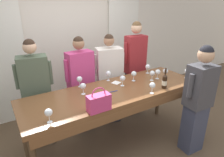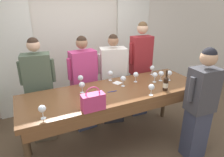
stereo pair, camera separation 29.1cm
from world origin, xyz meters
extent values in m
plane|color=brown|center=(0.00, 0.00, 0.00)|extent=(18.00, 18.00, 0.00)
cube|color=silver|center=(0.00, 1.72, 1.40)|extent=(12.00, 0.06, 2.80)
cube|color=white|center=(-1.29, 1.65, 1.34)|extent=(0.80, 0.03, 2.69)
cube|color=white|center=(1.29, 1.65, 1.34)|extent=(0.80, 0.03, 2.69)
cube|color=brown|center=(0.00, 0.00, 0.96)|extent=(2.68, 0.87, 0.07)
cube|color=brown|center=(0.00, -0.42, 0.86)|extent=(2.57, 0.03, 0.12)
cylinder|color=#4C3823|center=(1.26, -0.36, 0.46)|extent=(0.07, 0.07, 0.92)
cylinder|color=#4C3823|center=(-1.26, 0.36, 0.46)|extent=(0.07, 0.07, 0.92)
cylinder|color=#4C3823|center=(1.26, 0.36, 0.46)|extent=(0.07, 0.07, 0.92)
cylinder|color=black|center=(0.66, -0.32, 1.08)|extent=(0.07, 0.07, 0.18)
cone|color=black|center=(0.66, -0.32, 1.19)|extent=(0.07, 0.07, 0.04)
cylinder|color=black|center=(0.66, -0.32, 1.26)|extent=(0.03, 0.03, 0.09)
cylinder|color=beige|center=(0.66, -0.32, 1.07)|extent=(0.07, 0.07, 0.07)
cube|color=#C63870|center=(-0.47, -0.38, 1.09)|extent=(0.28, 0.13, 0.20)
torus|color=#C63870|center=(-0.47, -0.38, 1.20)|extent=(0.18, 0.01, 0.18)
cylinder|color=white|center=(1.27, -0.22, 0.99)|extent=(0.06, 0.06, 0.00)
cylinder|color=white|center=(1.27, -0.22, 1.04)|extent=(0.01, 0.01, 0.08)
sphere|color=white|center=(1.27, -0.22, 1.11)|extent=(0.08, 0.08, 0.08)
sphere|color=maroon|center=(1.27, -0.22, 1.10)|extent=(0.05, 0.05, 0.05)
cylinder|color=white|center=(0.83, 0.01, 0.99)|extent=(0.06, 0.06, 0.00)
cylinder|color=white|center=(0.83, 0.01, 1.04)|extent=(0.01, 0.01, 0.08)
sphere|color=white|center=(0.83, 0.01, 1.11)|extent=(0.08, 0.08, 0.08)
cylinder|color=white|center=(0.97, -0.03, 0.99)|extent=(0.06, 0.06, 0.00)
cylinder|color=white|center=(0.97, -0.03, 1.04)|extent=(0.01, 0.01, 0.08)
sphere|color=white|center=(0.97, -0.03, 1.11)|extent=(0.08, 0.08, 0.08)
cylinder|color=white|center=(-0.39, 0.38, 0.99)|extent=(0.06, 0.06, 0.00)
cylinder|color=white|center=(-0.39, 0.38, 1.04)|extent=(0.01, 0.01, 0.08)
sphere|color=white|center=(-0.39, 0.38, 1.11)|extent=(0.08, 0.08, 0.08)
cylinder|color=white|center=(0.88, 0.30, 0.99)|extent=(0.06, 0.06, 0.00)
cylinder|color=white|center=(0.88, 0.30, 1.04)|extent=(0.01, 0.01, 0.08)
sphere|color=white|center=(0.88, 0.30, 1.11)|extent=(0.08, 0.08, 0.08)
sphere|color=maroon|center=(0.88, 0.30, 1.10)|extent=(0.05, 0.05, 0.05)
cylinder|color=white|center=(-1.04, -0.33, 0.99)|extent=(0.06, 0.06, 0.00)
cylinder|color=white|center=(-1.04, -0.33, 1.04)|extent=(0.01, 0.01, 0.08)
sphere|color=white|center=(-1.04, -0.33, 1.11)|extent=(0.08, 0.08, 0.08)
cylinder|color=white|center=(0.44, 0.14, 0.99)|extent=(0.06, 0.06, 0.00)
cylinder|color=white|center=(0.44, 0.14, 1.04)|extent=(0.01, 0.01, 0.08)
sphere|color=white|center=(0.44, 0.14, 1.11)|extent=(0.08, 0.08, 0.08)
cylinder|color=white|center=(0.71, 0.00, 0.99)|extent=(0.06, 0.06, 0.00)
cylinder|color=white|center=(0.71, 0.00, 1.04)|extent=(0.01, 0.01, 0.08)
sphere|color=white|center=(0.71, 0.00, 1.11)|extent=(0.08, 0.08, 0.08)
cylinder|color=white|center=(0.10, 0.37, 0.99)|extent=(0.06, 0.06, 0.00)
cylinder|color=white|center=(0.10, 0.37, 1.04)|extent=(0.01, 0.01, 0.08)
sphere|color=white|center=(0.10, 0.37, 1.11)|extent=(0.08, 0.08, 0.08)
cylinder|color=white|center=(-0.45, 0.12, 0.99)|extent=(0.06, 0.06, 0.00)
cylinder|color=white|center=(-0.45, 0.12, 1.04)|extent=(0.01, 0.01, 0.08)
sphere|color=white|center=(-0.45, 0.12, 1.11)|extent=(0.08, 0.08, 0.08)
sphere|color=maroon|center=(-0.45, 0.12, 1.10)|extent=(0.05, 0.05, 0.05)
cylinder|color=white|center=(0.18, 0.07, 0.99)|extent=(0.06, 0.06, 0.00)
cylinder|color=white|center=(0.18, 0.07, 1.04)|extent=(0.01, 0.01, 0.08)
sphere|color=white|center=(0.18, 0.07, 1.11)|extent=(0.08, 0.08, 0.08)
sphere|color=maroon|center=(0.18, 0.07, 1.10)|extent=(0.05, 0.05, 0.05)
cylinder|color=white|center=(0.38, -0.37, 0.99)|extent=(0.06, 0.06, 0.00)
cylinder|color=white|center=(0.38, -0.37, 1.04)|extent=(0.01, 0.01, 0.08)
sphere|color=white|center=(0.38, -0.37, 1.11)|extent=(0.08, 0.08, 0.08)
cube|color=white|center=(0.16, 0.22, 0.99)|extent=(0.16, 0.16, 0.00)
cylinder|color=#193399|center=(-0.06, -0.04, 0.99)|extent=(0.14, 0.02, 0.01)
cube|color=brown|center=(-0.97, 0.68, 0.41)|extent=(0.38, 0.26, 0.83)
cube|color=#4C5B47|center=(-0.97, 0.68, 1.15)|extent=(0.45, 0.31, 0.65)
sphere|color=#DBAD89|center=(-0.97, 0.68, 1.61)|extent=(0.19, 0.19, 0.19)
sphere|color=#332319|center=(-0.97, 0.68, 1.64)|extent=(0.16, 0.16, 0.16)
cylinder|color=#4C5B47|center=(-0.74, 0.64, 1.20)|extent=(0.08, 0.08, 0.36)
cylinder|color=#4C5B47|center=(-1.19, 0.71, 1.20)|extent=(0.08, 0.08, 0.36)
cube|color=#383D51|center=(-0.25, 0.68, 0.40)|extent=(0.37, 0.21, 0.81)
cube|color=#C63D7A|center=(-0.25, 0.68, 1.13)|extent=(0.44, 0.25, 0.64)
sphere|color=#9E7051|center=(-0.25, 0.68, 1.58)|extent=(0.19, 0.19, 0.19)
sphere|color=#332319|center=(-0.25, 0.68, 1.61)|extent=(0.16, 0.16, 0.16)
cylinder|color=#C63D7A|center=(-0.02, 0.69, 1.18)|extent=(0.07, 0.07, 0.35)
cylinder|color=#C63D7A|center=(-0.48, 0.66, 1.18)|extent=(0.07, 0.07, 0.35)
cube|color=#28282D|center=(0.30, 0.68, 0.40)|extent=(0.43, 0.32, 0.80)
cube|color=silver|center=(0.30, 0.68, 1.12)|extent=(0.51, 0.38, 0.64)
sphere|color=#9E7051|center=(0.30, 0.68, 1.57)|extent=(0.18, 0.18, 0.18)
sphere|color=#332319|center=(0.30, 0.68, 1.60)|extent=(0.16, 0.16, 0.16)
cylinder|color=silver|center=(0.54, 0.62, 1.17)|extent=(0.09, 0.09, 0.35)
cylinder|color=silver|center=(0.06, 0.74, 1.17)|extent=(0.09, 0.09, 0.35)
cube|color=#383D51|center=(0.89, 0.68, 0.45)|extent=(0.34, 0.19, 0.89)
cube|color=maroon|center=(0.89, 0.68, 1.25)|extent=(0.40, 0.23, 0.71)
sphere|color=#DBAD89|center=(0.89, 0.68, 1.74)|extent=(0.20, 0.20, 0.20)
sphere|color=brown|center=(0.89, 0.68, 1.77)|extent=(0.17, 0.17, 0.17)
cylinder|color=maroon|center=(1.10, 0.67, 1.30)|extent=(0.07, 0.07, 0.39)
cylinder|color=maroon|center=(0.67, 0.69, 1.30)|extent=(0.07, 0.07, 0.39)
cube|color=#383D51|center=(0.98, -0.69, 0.39)|extent=(0.32, 0.25, 0.78)
cube|color=#3D3D42|center=(0.98, -0.69, 1.08)|extent=(0.38, 0.30, 0.62)
sphere|color=tan|center=(0.98, -0.69, 1.53)|extent=(0.22, 0.22, 0.22)
sphere|color=black|center=(0.98, -0.69, 1.57)|extent=(0.19, 0.19, 0.19)
cylinder|color=#3D3D42|center=(0.78, -0.68, 1.13)|extent=(0.07, 0.07, 0.34)
cylinder|color=#3D3D42|center=(1.18, -0.71, 1.13)|extent=(0.07, 0.07, 0.34)
camera|label=1|loc=(-1.43, -2.22, 2.21)|focal=32.00mm
camera|label=2|loc=(-1.17, -2.36, 2.21)|focal=32.00mm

